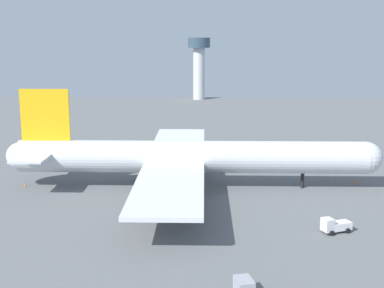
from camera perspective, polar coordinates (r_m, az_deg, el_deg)
ground_plane at (r=106.18m, az=0.00°, el=-4.61°), size 294.61×294.61×0.00m
cargo_airplane at (r=104.64m, az=-0.27°, el=-1.43°), size 73.65×66.81×19.37m
pushback_tractor at (r=85.47m, az=14.98°, el=-8.39°), size 4.99×3.49×2.42m
cargo_container_aft at (r=64.95m, az=5.57°, el=-14.90°), size 2.52×3.20×1.92m
safety_cone_nose at (r=113.91m, az=17.00°, el=-3.79°), size 0.53×0.53×0.76m
safety_cone_tail at (r=111.55m, az=-17.33°, el=-4.19°), size 0.42×0.42×0.60m
control_tower at (r=242.40m, az=0.76°, el=8.83°), size 9.88×9.88×27.53m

